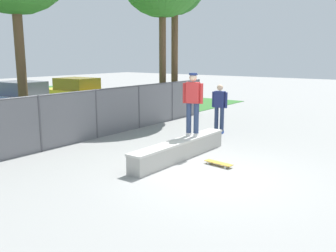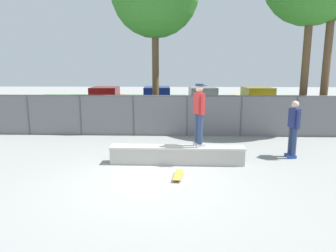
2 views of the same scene
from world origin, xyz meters
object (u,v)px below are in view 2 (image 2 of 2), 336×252
(car_red, at_px, (106,100))
(car_blue, at_px, (157,100))
(skateboarder, at_px, (199,112))
(car_silver, at_px, (202,100))
(car_yellow, at_px, (256,100))
(concrete_ledge, at_px, (177,155))
(skateboard, at_px, (178,175))
(bystander, at_px, (294,127))

(car_red, xyz_separation_m, car_blue, (3.26, 0.29, 0.00))
(skateboarder, height_order, car_silver, skateboarder)
(skateboarder, distance_m, car_yellow, 11.29)
(car_blue, bearing_deg, car_silver, -4.28)
(concrete_ledge, bearing_deg, car_red, 114.08)
(car_blue, bearing_deg, skateboarder, -79.39)
(skateboarder, bearing_deg, skateboard, -115.94)
(skateboard, xyz_separation_m, car_red, (-4.66, 11.52, 0.77))
(concrete_ledge, xyz_separation_m, car_blue, (-1.35, 10.61, 0.57))
(car_blue, relative_size, car_yellow, 1.00)
(bystander, bearing_deg, car_yellow, 82.58)
(concrete_ledge, height_order, car_yellow, car_yellow)
(car_blue, height_order, car_yellow, same)
(car_blue, bearing_deg, car_red, -175.01)
(skateboard, relative_size, car_silver, 0.19)
(concrete_ledge, distance_m, bystander, 3.81)
(car_red, bearing_deg, bystander, -49.11)
(car_red, height_order, car_blue, same)
(skateboard, height_order, car_red, car_red)
(car_silver, bearing_deg, concrete_ledge, -98.31)
(car_silver, bearing_deg, bystander, -77.47)
(skateboarder, xyz_separation_m, car_blue, (-1.99, 10.59, -0.73))
(skateboard, bearing_deg, car_yellow, 67.29)
(skateboard, bearing_deg, car_blue, 96.75)
(concrete_ledge, relative_size, car_yellow, 0.93)
(car_yellow, distance_m, bystander, 9.75)
(concrete_ledge, distance_m, skateboard, 1.21)
(bystander, bearing_deg, skateboard, -151.42)
(skateboard, distance_m, bystander, 4.21)
(car_red, xyz_separation_m, car_silver, (6.13, 0.07, 0.00))
(skateboard, height_order, car_silver, car_silver)
(skateboarder, distance_m, skateboard, 2.01)
(bystander, bearing_deg, concrete_ledge, -168.06)
(skateboard, distance_m, car_silver, 11.71)
(skateboarder, bearing_deg, car_blue, 100.61)
(concrete_ledge, relative_size, car_silver, 0.93)
(concrete_ledge, bearing_deg, skateboard, -87.70)
(concrete_ledge, height_order, bystander, bystander)
(car_red, distance_m, car_blue, 3.28)
(car_red, bearing_deg, car_silver, 0.66)
(concrete_ledge, relative_size, car_red, 0.93)
(skateboarder, relative_size, car_silver, 0.43)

